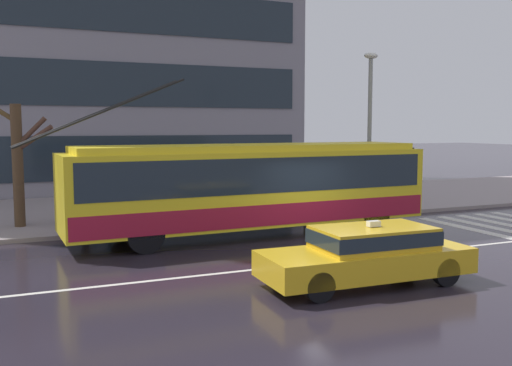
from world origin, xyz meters
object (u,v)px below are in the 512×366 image
object	(u,v)px
trolleybus	(252,185)
pedestrian_at_shelter	(109,175)
pedestrian_walking_past	(306,171)
street_tree_bare	(18,159)
taxi_oncoming_near	(369,252)
pedestrian_approaching_curb	(82,178)
street_lamp	(370,117)

from	to	relation	value
trolleybus	pedestrian_at_shelter	size ratio (longest dim) A/B	6.38
pedestrian_walking_past	street_tree_bare	world-z (taller)	street_tree_bare
trolleybus	pedestrian_at_shelter	bearing A→B (deg)	132.38
taxi_oncoming_near	street_tree_bare	distance (m)	12.25
pedestrian_approaching_curb	street_lamp	distance (m)	10.96
taxi_oncoming_near	pedestrian_approaching_curb	size ratio (longest dim) A/B	2.43
taxi_oncoming_near	pedestrian_at_shelter	size ratio (longest dim) A/B	2.36
trolleybus	street_tree_bare	size ratio (longest dim) A/B	3.04
street_tree_bare	trolleybus	bearing A→B (deg)	-29.64
pedestrian_at_shelter	pedestrian_approaching_curb	xyz separation A→B (m)	(-0.93, -0.08, -0.07)
pedestrian_at_shelter	street_tree_bare	world-z (taller)	street_tree_bare
pedestrian_walking_past	street_lamp	distance (m)	3.46
taxi_oncoming_near	trolleybus	bearing A→B (deg)	91.41
pedestrian_walking_past	street_lamp	bearing A→B (deg)	1.64
pedestrian_walking_past	street_lamp	xyz separation A→B (m)	(2.82, 0.08, 2.00)
pedestrian_at_shelter	street_lamp	world-z (taller)	street_lamp
street_lamp	taxi_oncoming_near	bearing A→B (deg)	-124.45
street_lamp	trolleybus	bearing A→B (deg)	-159.81
pedestrian_approaching_curb	taxi_oncoming_near	bearing A→B (deg)	-64.50
street_lamp	street_tree_bare	world-z (taller)	street_lamp
pedestrian_at_shelter	pedestrian_walking_past	bearing A→B (deg)	-17.02
street_lamp	street_tree_bare	bearing A→B (deg)	172.39
pedestrian_at_shelter	street_tree_bare	bearing A→B (deg)	-173.65
taxi_oncoming_near	street_tree_bare	size ratio (longest dim) A/B	1.12
pedestrian_approaching_curb	pedestrian_walking_past	bearing A→B (deg)	-14.50
pedestrian_approaching_curb	pedestrian_walking_past	size ratio (longest dim) A/B	0.95
trolleybus	street_tree_bare	bearing A→B (deg)	150.36
taxi_oncoming_near	pedestrian_walking_past	world-z (taller)	pedestrian_walking_past
taxi_oncoming_near	street_lamp	distance (m)	10.54
trolleybus	pedestrian_at_shelter	xyz separation A→B (m)	(-3.80, 4.16, 0.14)
taxi_oncoming_near	pedestrian_at_shelter	xyz separation A→B (m)	(-3.95, 10.32, 1.03)
pedestrian_at_shelter	pedestrian_approaching_curb	size ratio (longest dim) A/B	1.03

